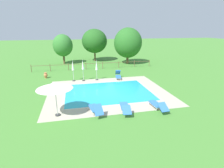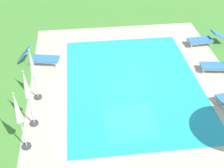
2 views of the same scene
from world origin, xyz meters
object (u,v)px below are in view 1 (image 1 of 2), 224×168
at_px(patio_umbrella_closed_row_centre, 73,67).
at_px(tree_far_west, 63,45).
at_px(patio_umbrella_closed_row_west, 83,67).
at_px(tree_west_mid, 128,43).
at_px(sun_lounger_north_mid, 125,107).
at_px(sun_lounger_north_near_steps, 118,75).
at_px(sun_lounger_north_end, 95,109).
at_px(terracotta_urn_near_fence, 46,75).
at_px(patio_umbrella_open_foreground, 55,86).
at_px(tree_centre, 95,41).
at_px(patio_umbrella_closed_row_mid_west, 96,67).
at_px(sun_lounger_north_far, 158,105).

xyz_separation_m(patio_umbrella_closed_row_centre, tree_far_west, (-1.49, 10.58, 1.42)).
height_order(patio_umbrella_closed_row_west, tree_west_mid, tree_west_mid).
distance_m(sun_lounger_north_mid, patio_umbrella_closed_row_centre, 9.41).
height_order(patio_umbrella_closed_row_centre, tree_west_mid, tree_west_mid).
relative_size(sun_lounger_north_near_steps, tree_far_west, 0.40).
distance_m(sun_lounger_north_end, terracotta_urn_near_fence, 11.42).
distance_m(patio_umbrella_closed_row_west, tree_west_mid, 11.81).
bearing_deg(tree_far_west, terracotta_urn_near_fence, -102.01).
xyz_separation_m(patio_umbrella_closed_row_west, terracotta_urn_near_fence, (-4.44, 2.13, -1.31)).
xyz_separation_m(sun_lounger_north_mid, tree_west_mid, (5.48, 16.92, 3.13)).
relative_size(sun_lounger_north_end, patio_umbrella_closed_row_west, 0.81).
bearing_deg(sun_lounger_north_near_steps, tree_west_mid, 65.69).
xyz_separation_m(patio_umbrella_open_foreground, tree_centre, (5.16, 20.16, 1.40)).
xyz_separation_m(sun_lounger_north_end, patio_umbrella_closed_row_mid_west, (1.21, 8.21, 1.20)).
height_order(sun_lounger_north_far, patio_umbrella_closed_row_mid_west, patio_umbrella_closed_row_mid_west).
bearing_deg(patio_umbrella_closed_row_centre, terracotta_urn_near_fence, 149.43).
bearing_deg(sun_lounger_north_far, tree_far_west, 111.50).
relative_size(sun_lounger_north_near_steps, sun_lounger_north_far, 0.94).
distance_m(patio_umbrella_closed_row_west, patio_umbrella_closed_row_centre, 1.13).
xyz_separation_m(sun_lounger_north_mid, patio_umbrella_open_foreground, (-4.79, 0.44, 1.85)).
height_order(sun_lounger_north_end, patio_umbrella_closed_row_west, patio_umbrella_closed_row_west).
distance_m(sun_lounger_north_mid, tree_far_west, 20.02).
height_order(patio_umbrella_closed_row_mid_west, tree_far_west, tree_far_west).
relative_size(sun_lounger_north_near_steps, sun_lounger_north_end, 0.98).
xyz_separation_m(patio_umbrella_open_foreground, patio_umbrella_closed_row_mid_west, (3.84, 7.94, -0.61)).
bearing_deg(tree_west_mid, terracotta_urn_near_fence, -152.86).
bearing_deg(sun_lounger_north_end, patio_umbrella_open_foreground, 174.17).
bearing_deg(sun_lounger_north_end, patio_umbrella_closed_row_centre, 99.86).
relative_size(sun_lounger_north_near_steps, tree_west_mid, 0.33).
distance_m(sun_lounger_north_end, patio_umbrella_closed_row_centre, 8.63).
xyz_separation_m(sun_lounger_north_end, tree_centre, (2.53, 20.43, 3.22)).
xyz_separation_m(patio_umbrella_closed_row_centre, terracotta_urn_near_fence, (-3.32, 1.96, -1.29)).
distance_m(sun_lounger_north_near_steps, tree_centre, 12.63).
distance_m(sun_lounger_north_end, patio_umbrella_closed_row_mid_west, 8.39).
relative_size(sun_lounger_north_end, tree_centre, 0.35).
distance_m(patio_umbrella_open_foreground, tree_centre, 20.85).
xyz_separation_m(sun_lounger_north_far, tree_west_mid, (2.98, 17.10, 3.13)).
height_order(patio_umbrella_closed_row_west, patio_umbrella_closed_row_centre, patio_umbrella_closed_row_west).
bearing_deg(terracotta_urn_near_fence, sun_lounger_north_far, -48.61).
bearing_deg(sun_lounger_north_far, tree_centre, 95.88).
xyz_separation_m(terracotta_urn_near_fence, tree_west_mid, (12.43, 6.37, 3.11)).
xyz_separation_m(sun_lounger_north_near_steps, patio_umbrella_closed_row_mid_west, (-2.61, -0.07, 1.20)).
bearing_deg(sun_lounger_north_end, tree_west_mid, 65.45).
height_order(sun_lounger_north_end, terracotta_urn_near_fence, sun_lounger_north_end).
height_order(sun_lounger_north_near_steps, patio_umbrella_closed_row_mid_west, patio_umbrella_closed_row_mid_west).
bearing_deg(tree_centre, tree_far_west, -165.31).
bearing_deg(patio_umbrella_closed_row_west, sun_lounger_north_end, -87.61).
relative_size(sun_lounger_north_mid, patio_umbrella_open_foreground, 0.87).
distance_m(sun_lounger_north_mid, tree_west_mid, 18.06).
relative_size(patio_umbrella_closed_row_centre, tree_centre, 0.43).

